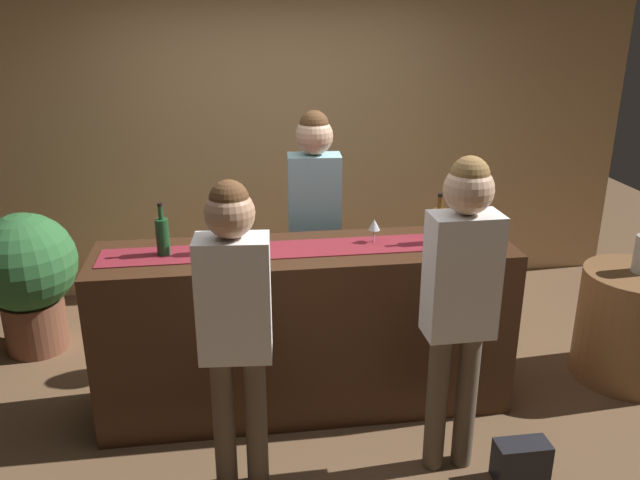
# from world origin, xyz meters

# --- Properties ---
(ground_plane) EXTENTS (10.00, 10.00, 0.00)m
(ground_plane) POSITION_xyz_m (0.00, 0.00, 0.00)
(ground_plane) COLOR brown
(back_wall) EXTENTS (6.00, 0.12, 2.90)m
(back_wall) POSITION_xyz_m (0.00, 1.90, 1.45)
(back_wall) COLOR tan
(back_wall) RESTS_ON ground
(bar_counter) EXTENTS (2.42, 0.60, 1.02)m
(bar_counter) POSITION_xyz_m (0.00, 0.00, 0.51)
(bar_counter) COLOR #3D2314
(bar_counter) RESTS_ON ground
(counter_runner_cloth) EXTENTS (2.30, 0.28, 0.01)m
(counter_runner_cloth) POSITION_xyz_m (0.00, 0.00, 1.03)
(counter_runner_cloth) COLOR maroon
(counter_runner_cloth) RESTS_ON bar_counter
(wine_bottle_green) EXTENTS (0.07, 0.07, 0.30)m
(wine_bottle_green) POSITION_xyz_m (-0.79, 0.02, 1.14)
(wine_bottle_green) COLOR #194723
(wine_bottle_green) RESTS_ON bar_counter
(wine_bottle_amber) EXTENTS (0.07, 0.07, 0.30)m
(wine_bottle_amber) POSITION_xyz_m (0.78, -0.02, 1.14)
(wine_bottle_amber) COLOR brown
(wine_bottle_amber) RESTS_ON bar_counter
(wine_bottle_clear) EXTENTS (0.07, 0.07, 0.30)m
(wine_bottle_clear) POSITION_xyz_m (-0.50, -0.00, 1.14)
(wine_bottle_clear) COLOR #B2C6C1
(wine_bottle_clear) RESTS_ON bar_counter
(wine_glass_near_customer) EXTENTS (0.07, 0.07, 0.14)m
(wine_glass_near_customer) POSITION_xyz_m (0.41, 0.05, 1.13)
(wine_glass_near_customer) COLOR silver
(wine_glass_near_customer) RESTS_ON bar_counter
(wine_glass_mid_counter) EXTENTS (0.07, 0.07, 0.14)m
(wine_glass_mid_counter) POSITION_xyz_m (-0.33, 0.05, 1.13)
(wine_glass_mid_counter) COLOR silver
(wine_glass_mid_counter) RESTS_ON bar_counter
(bartender) EXTENTS (0.35, 0.24, 1.72)m
(bartender) POSITION_xyz_m (0.13, 0.58, 1.07)
(bartender) COLOR #26262B
(bartender) RESTS_ON ground
(customer_sipping) EXTENTS (0.34, 0.24, 1.69)m
(customer_sipping) POSITION_xyz_m (0.68, -0.68, 1.05)
(customer_sipping) COLOR brown
(customer_sipping) RESTS_ON ground
(customer_browsing) EXTENTS (0.36, 0.23, 1.62)m
(customer_browsing) POSITION_xyz_m (-0.42, -0.69, 0.99)
(customer_browsing) COLOR brown
(customer_browsing) RESTS_ON ground
(round_side_table) EXTENTS (0.68, 0.68, 0.74)m
(round_side_table) POSITION_xyz_m (2.14, 0.01, 0.37)
(round_side_table) COLOR brown
(round_side_table) RESTS_ON ground
(potted_plant_tall) EXTENTS (0.69, 0.69, 1.01)m
(potted_plant_tall) POSITION_xyz_m (-1.83, 0.95, 0.58)
(potted_plant_tall) COLOR brown
(potted_plant_tall) RESTS_ON ground
(handbag) EXTENTS (0.28, 0.14, 0.22)m
(handbag) POSITION_xyz_m (1.02, -0.85, 0.11)
(handbag) COLOR black
(handbag) RESTS_ON ground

